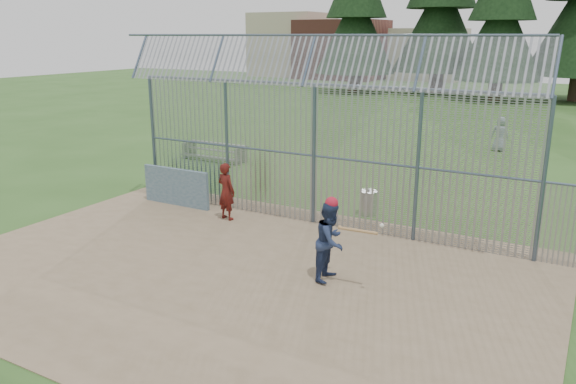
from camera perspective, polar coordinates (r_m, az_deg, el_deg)
The scene contains 11 objects.
ground at distance 13.64m, azimuth -4.14°, elevation -7.26°, with size 120.00×120.00×0.00m, color #2D511E.
dirt_infield at distance 13.26m, azimuth -5.33°, elevation -7.95°, with size 14.00×10.00×0.02m, color #756047.
dugout_wall at distance 18.28m, azimuth -11.28°, elevation 0.52°, with size 2.50×0.12×1.20m, color #38566B.
batter at distance 12.47m, azimuth 4.36°, elevation -5.00°, with size 0.87×0.68×1.79m, color navy.
onlooker at distance 16.58m, azimuth -6.29°, elevation 0.08°, with size 0.62×0.41×1.70m, color maroon.
bg_kid_standing at distance 28.27m, azimuth 20.73°, elevation 5.53°, with size 0.79×0.52×1.62m, color slate.
batting_gear at distance 12.13m, azimuth 4.93°, elevation -1.61°, with size 1.46×0.51×0.65m.
trash_can at distance 17.26m, azimuth 8.15°, elevation -1.06°, with size 0.56×0.56×0.82m.
bleacher at distance 24.75m, azimuth -7.50°, elevation 4.15°, with size 3.00×0.95×0.72m.
backstop_fence at distance 15.11m, azimuth 8.70°, elevation 4.25°, with size 20.09×0.81×5.30m.
distant_buildings at distance 73.44m, azimuth 5.12°, elevation 14.33°, with size 26.50×10.50×8.00m.
Camera 1 is at (6.96, -10.46, 5.32)m, focal length 35.00 mm.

